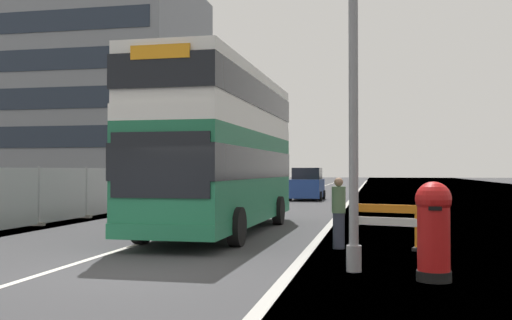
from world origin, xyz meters
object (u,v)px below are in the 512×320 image
double_decker_bus (222,148)px  car_oncoming_near (307,185)px  lamppost_foreground (353,46)px  pedestrian_at_kerb (339,213)px  roadworks_barrier (384,221)px  car_receding_mid (258,180)px  red_pillar_postbox (434,226)px

double_decker_bus → car_oncoming_near: 19.88m
car_oncoming_near → lamppost_foreground: bearing=-81.5°
lamppost_foreground → pedestrian_at_kerb: lamppost_foreground is taller
roadworks_barrier → car_oncoming_near: bearing=101.2°
roadworks_barrier → pedestrian_at_kerb: size_ratio=1.01×
double_decker_bus → car_oncoming_near: size_ratio=2.72×
lamppost_foreground → car_oncoming_near: bearing=98.5°
double_decker_bus → roadworks_barrier: double_decker_bus is taller
car_receding_mid → pedestrian_at_kerb: car_receding_mid is taller
red_pillar_postbox → pedestrian_at_kerb: 4.32m
double_decker_bus → car_oncoming_near: double_decker_bus is taller
double_decker_bus → red_pillar_postbox: (5.67, -6.94, -1.67)m
car_oncoming_near → roadworks_barrier: bearing=-78.8°
roadworks_barrier → car_receding_mid: (-9.38, 30.75, 0.42)m
double_decker_bus → red_pillar_postbox: bearing=-50.7°
double_decker_bus → lamppost_foreground: bearing=-55.7°
car_receding_mid → pedestrian_at_kerb: (8.30, -31.02, -0.22)m
roadworks_barrier → car_receding_mid: car_receding_mid is taller
double_decker_bus → lamppost_foreground: 7.77m
car_oncoming_near → car_receding_mid: size_ratio=0.87×
double_decker_bus → pedestrian_at_kerb: double_decker_bus is taller
roadworks_barrier → pedestrian_at_kerb: 1.14m
pedestrian_at_kerb → double_decker_bus: bearing=141.1°
lamppost_foreground → car_receding_mid: (-8.78, 34.23, -3.22)m
double_decker_bus → lamppost_foreground: size_ratio=1.14×
lamppost_foreground → car_receding_mid: 35.49m
double_decker_bus → lamppost_foreground: lamppost_foreground is taller
car_receding_mid → pedestrian_at_kerb: bearing=-75.0°
lamppost_foreground → red_pillar_postbox: lamppost_foreground is taller
pedestrian_at_kerb → red_pillar_postbox: bearing=-64.2°
roadworks_barrier → car_oncoming_near: 23.04m
lamppost_foreground → car_receding_mid: lamppost_foreground is taller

